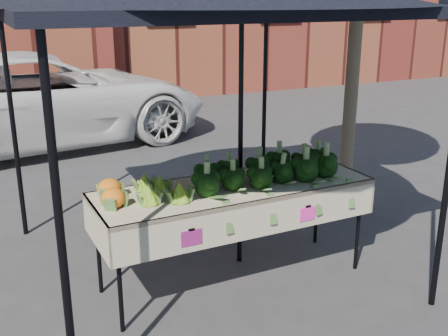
# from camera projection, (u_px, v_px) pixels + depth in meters

# --- Properties ---
(ground) EXTENTS (90.00, 90.00, 0.00)m
(ground) POSITION_uv_depth(u_px,v_px,m) (232.00, 273.00, 5.03)
(ground) COLOR #343437
(table) EXTENTS (2.42, 0.86, 0.90)m
(table) POSITION_uv_depth(u_px,v_px,m) (234.00, 234.00, 4.78)
(table) COLOR #C0B495
(table) RESTS_ON ground
(canopy) EXTENTS (3.16, 3.16, 2.74)m
(canopy) POSITION_uv_depth(u_px,v_px,m) (201.00, 124.00, 4.78)
(canopy) COLOR black
(canopy) RESTS_ON ground
(broccoli_heap) EXTENTS (1.47, 0.57, 0.27)m
(broccoli_heap) POSITION_uv_depth(u_px,v_px,m) (266.00, 165.00, 4.76)
(broccoli_heap) COLOR black
(broccoli_heap) RESTS_ON table
(romanesco_cluster) EXTENTS (0.43, 0.57, 0.20)m
(romanesco_cluster) POSITION_uv_depth(u_px,v_px,m) (158.00, 184.00, 4.37)
(romanesco_cluster) COLOR #A0B733
(romanesco_cluster) RESTS_ON table
(cauliflower_pair) EXTENTS (0.23, 0.43, 0.18)m
(cauliflower_pair) POSITION_uv_depth(u_px,v_px,m) (111.00, 191.00, 4.25)
(cauliflower_pair) COLOR orange
(cauliflower_pair) RESTS_ON table
(street_tree) EXTENTS (2.19, 2.19, 4.31)m
(street_tree) POSITION_uv_depth(u_px,v_px,m) (356.00, 24.00, 5.79)
(street_tree) COLOR #1E4C14
(street_tree) RESTS_ON ground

